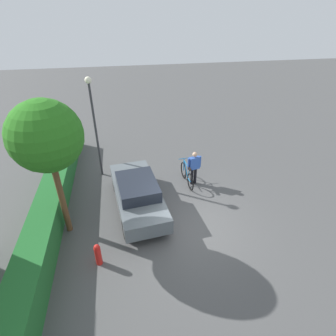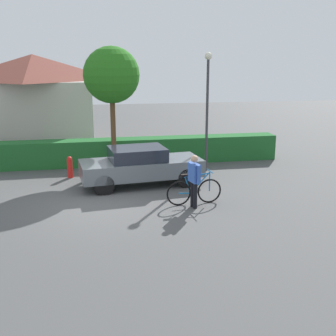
# 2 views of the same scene
# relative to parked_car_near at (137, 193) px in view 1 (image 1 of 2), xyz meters

# --- Properties ---
(ground_plane) EXTENTS (60.00, 60.00, 0.00)m
(ground_plane) POSITION_rel_parked_car_near_xyz_m (-1.42, -1.86, -0.72)
(ground_plane) COLOR #4B4B4B
(hedge_row) EXTENTS (15.46, 0.90, 1.08)m
(hedge_row) POSITION_rel_parked_car_near_xyz_m (-1.42, 3.23, -0.18)
(hedge_row) COLOR #1F5F28
(hedge_row) RESTS_ON ground
(parked_car_near) EXTENTS (4.34, 2.08, 1.36)m
(parked_car_near) POSITION_rel_parked_car_near_xyz_m (0.00, 0.00, 0.00)
(parked_car_near) COLOR slate
(parked_car_near) RESTS_ON ground
(bicycle) EXTENTS (1.74, 0.50, 1.03)m
(bicycle) POSITION_rel_parked_car_near_xyz_m (1.36, -2.31, -0.30)
(bicycle) COLOR black
(bicycle) RESTS_ON ground
(person_rider) EXTENTS (0.29, 0.64, 1.60)m
(person_rider) POSITION_rel_parked_car_near_xyz_m (1.28, -2.60, 0.21)
(person_rider) COLOR black
(person_rider) RESTS_ON ground
(street_lamp) EXTENTS (0.28, 0.28, 4.56)m
(street_lamp) POSITION_rel_parked_car_near_xyz_m (2.79, 1.49, 2.20)
(street_lamp) COLOR #38383D
(street_lamp) RESTS_ON ground
(tree_kerbside) EXTENTS (2.19, 2.19, 4.81)m
(tree_kerbside) POSITION_rel_parked_car_near_xyz_m (-0.76, 2.56, 2.98)
(tree_kerbside) COLOR brown
(tree_kerbside) RESTS_ON ground
(fire_hydrant) EXTENTS (0.20, 0.20, 0.81)m
(fire_hydrant) POSITION_rel_parked_car_near_xyz_m (-2.48, 1.44, -0.30)
(fire_hydrant) COLOR red
(fire_hydrant) RESTS_ON ground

